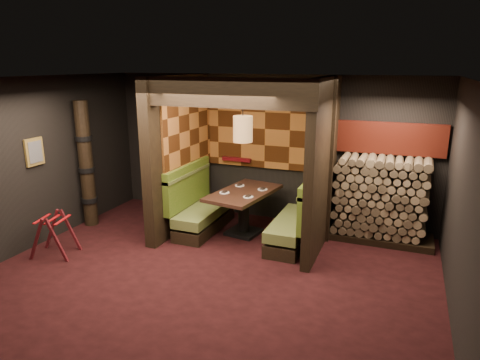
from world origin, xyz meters
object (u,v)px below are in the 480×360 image
object	(u,v)px
booth_bench_right	(298,222)
firewood_stack	(384,200)
totem_column	(86,165)
booth_bench_left	(199,209)
pendant_lamp	(243,129)
luggage_rack	(54,233)
dining_table	(244,204)

from	to	relation	value
booth_bench_right	firewood_stack	distance (m)	1.56
booth_bench_right	totem_column	bearing A→B (deg)	-172.14
booth_bench_left	totem_column	world-z (taller)	totem_column
pendant_lamp	totem_column	size ratio (longest dim) A/B	0.47
booth_bench_left	totem_column	xyz separation A→B (m)	(-2.09, -0.55, 0.79)
booth_bench_right	totem_column	distance (m)	4.10
pendant_lamp	luggage_rack	bearing A→B (deg)	-143.09
booth_bench_right	pendant_lamp	xyz separation A→B (m)	(-1.03, 0.04, 1.55)
booth_bench_left	dining_table	xyz separation A→B (m)	(0.86, 0.09, 0.18)
pendant_lamp	totem_column	world-z (taller)	pendant_lamp
dining_table	firewood_stack	distance (m)	2.47
pendant_lamp	totem_column	bearing A→B (deg)	-168.70
dining_table	booth_bench_left	bearing A→B (deg)	-174.06
booth_bench_left	dining_table	distance (m)	0.88
firewood_stack	totem_column	bearing A→B (deg)	-166.81
totem_column	booth_bench_right	bearing A→B (deg)	7.86
pendant_lamp	luggage_rack	world-z (taller)	pendant_lamp
booth_bench_left	dining_table	world-z (taller)	booth_bench_left
booth_bench_right	pendant_lamp	distance (m)	1.87
booth_bench_left	luggage_rack	size ratio (longest dim) A/B	2.03
booth_bench_right	luggage_rack	distance (m)	4.05
dining_table	pendant_lamp	size ratio (longest dim) A/B	1.48
luggage_rack	firewood_stack	xyz separation A→B (m)	(4.94, 2.58, 0.37)
firewood_stack	dining_table	bearing A→B (deg)	-165.64
booth_bench_left	pendant_lamp	size ratio (longest dim) A/B	1.43
pendant_lamp	firewood_stack	xyz separation A→B (m)	(2.39, 0.66, -1.20)
dining_table	firewood_stack	size ratio (longest dim) A/B	0.96
dining_table	totem_column	world-z (taller)	totem_column
firewood_stack	booth_bench_left	bearing A→B (deg)	-167.83
booth_bench_left	pendant_lamp	bearing A→B (deg)	2.63
luggage_rack	firewood_stack	size ratio (longest dim) A/B	0.46
booth_bench_left	firewood_stack	xyz separation A→B (m)	(3.25, 0.70, 0.35)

